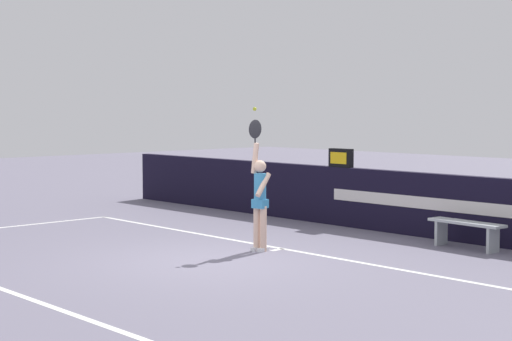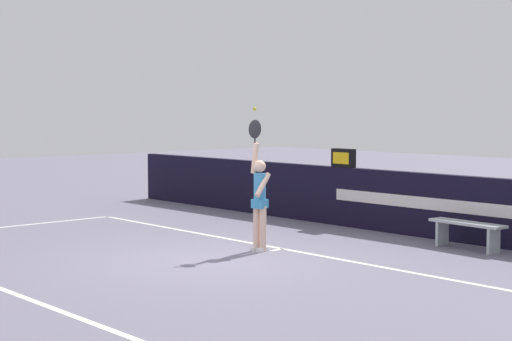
{
  "view_description": "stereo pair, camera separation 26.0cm",
  "coord_description": "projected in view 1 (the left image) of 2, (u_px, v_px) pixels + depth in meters",
  "views": [
    {
      "loc": [
        10.55,
        -8.76,
        2.57
      ],
      "look_at": [
        -0.41,
        1.42,
        1.44
      ],
      "focal_mm": 57.2,
      "sensor_mm": 36.0,
      "label": 1
    },
    {
      "loc": [
        10.73,
        -8.57,
        2.57
      ],
      "look_at": [
        -0.41,
        1.42,
        1.44
      ],
      "focal_mm": 57.2,
      "sensor_mm": 36.0,
      "label": 2
    }
  ],
  "objects": [
    {
      "name": "ground_plane",
      "position": [
        211.0,
        261.0,
        13.85
      ],
      "size": [
        60.0,
        60.0,
        0.0
      ],
      "primitive_type": "plane",
      "color": "slate"
    },
    {
      "name": "court_lines",
      "position": [
        167.0,
        268.0,
        13.22
      ],
      "size": [
        12.27,
        5.44,
        0.0
      ],
      "color": "white",
      "rests_on": "ground"
    },
    {
      "name": "back_wall",
      "position": [
        388.0,
        201.0,
        17.06
      ],
      "size": [
        17.5,
        0.22,
        1.29
      ],
      "color": "black",
      "rests_on": "ground"
    },
    {
      "name": "speed_display",
      "position": [
        341.0,
        158.0,
        17.96
      ],
      "size": [
        0.59,
        0.17,
        0.41
      ],
      "color": "black",
      "rests_on": "back_wall"
    },
    {
      "name": "tennis_player",
      "position": [
        260.0,
        197.0,
        14.71
      ],
      "size": [
        0.48,
        0.42,
        2.4
      ],
      "color": "beige",
      "rests_on": "ground"
    },
    {
      "name": "tennis_ball",
      "position": [
        255.0,
        109.0,
        14.78
      ],
      "size": [
        0.07,
        0.07,
        0.07
      ],
      "color": "#CCDF2E"
    },
    {
      "name": "courtside_bench_near",
      "position": [
        466.0,
        228.0,
        14.98
      ],
      "size": [
        1.54,
        0.46,
        0.51
      ],
      "color": "#ABB3B5",
      "rests_on": "ground"
    }
  ]
}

